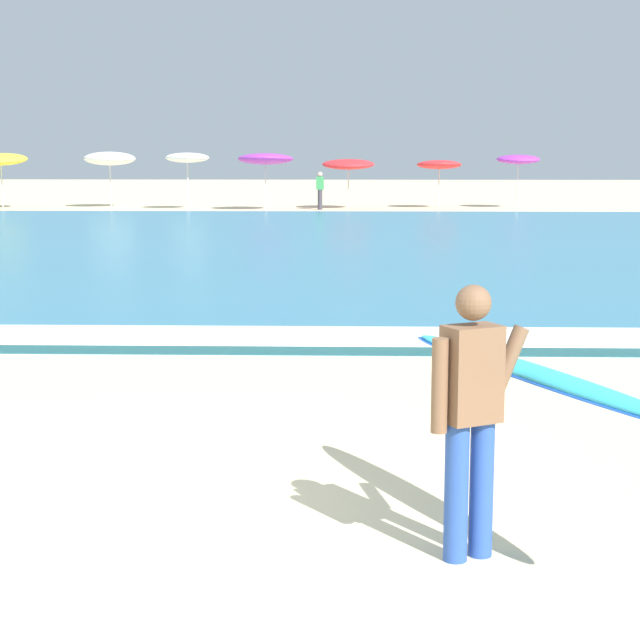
{
  "coord_description": "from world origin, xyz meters",
  "views": [
    {
      "loc": [
        1.36,
        -7.09,
        2.54
      ],
      "look_at": [
        1.11,
        1.69,
        1.1
      ],
      "focal_mm": 58.86,
      "sensor_mm": 36.0,
      "label": 1
    }
  ],
  "objects_px": {
    "beach_umbrella_3": "(266,159)",
    "beach_umbrella_4": "(348,164)",
    "beach_umbrella_1": "(110,159)",
    "beach_umbrella_0": "(1,159)",
    "beach_umbrella_2": "(187,158)",
    "beachgoer_near_row_left": "(320,189)",
    "beach_umbrella_6": "(518,159)",
    "surfer_with_board": "(505,393)",
    "beach_umbrella_5": "(439,165)"
  },
  "relations": [
    {
      "from": "beach_umbrella_2",
      "to": "beach_umbrella_3",
      "type": "height_order",
      "value": "beach_umbrella_3"
    },
    {
      "from": "surfer_with_board",
      "to": "beach_umbrella_3",
      "type": "bearing_deg",
      "value": 96.86
    },
    {
      "from": "beach_umbrella_5",
      "to": "beach_umbrella_6",
      "type": "height_order",
      "value": "beach_umbrella_6"
    },
    {
      "from": "surfer_with_board",
      "to": "beachgoer_near_row_left",
      "type": "xyz_separation_m",
      "value": [
        -2.25,
        37.83,
        -0.19
      ]
    },
    {
      "from": "beach_umbrella_1",
      "to": "beach_umbrella_6",
      "type": "distance_m",
      "value": 17.62
    },
    {
      "from": "beach_umbrella_5",
      "to": "beach_umbrella_6",
      "type": "bearing_deg",
      "value": 2.33
    },
    {
      "from": "beach_umbrella_6",
      "to": "beachgoer_near_row_left",
      "type": "xyz_separation_m",
      "value": [
        -8.47,
        -1.48,
        -1.23
      ]
    },
    {
      "from": "beach_umbrella_2",
      "to": "surfer_with_board",
      "type": "bearing_deg",
      "value": -78.32
    },
    {
      "from": "beach_umbrella_5",
      "to": "beachgoer_near_row_left",
      "type": "distance_m",
      "value": 5.35
    },
    {
      "from": "beach_umbrella_2",
      "to": "beach_umbrella_6",
      "type": "height_order",
      "value": "beach_umbrella_2"
    },
    {
      "from": "beach_umbrella_6",
      "to": "beach_umbrella_4",
      "type": "bearing_deg",
      "value": -173.98
    },
    {
      "from": "beach_umbrella_0",
      "to": "beach_umbrella_6",
      "type": "distance_m",
      "value": 22.06
    },
    {
      "from": "beach_umbrella_1",
      "to": "beach_umbrella_3",
      "type": "relative_size",
      "value": 1.01
    },
    {
      "from": "beach_umbrella_4",
      "to": "beachgoer_near_row_left",
      "type": "height_order",
      "value": "beach_umbrella_4"
    },
    {
      "from": "surfer_with_board",
      "to": "beach_umbrella_1",
      "type": "relative_size",
      "value": 1.1
    },
    {
      "from": "surfer_with_board",
      "to": "beach_umbrella_1",
      "type": "distance_m",
      "value": 40.77
    },
    {
      "from": "beach_umbrella_2",
      "to": "beach_umbrella_1",
      "type": "bearing_deg",
      "value": 160.52
    },
    {
      "from": "beach_umbrella_2",
      "to": "beachgoer_near_row_left",
      "type": "height_order",
      "value": "beach_umbrella_2"
    },
    {
      "from": "beach_umbrella_3",
      "to": "beachgoer_near_row_left",
      "type": "xyz_separation_m",
      "value": [
        2.23,
        0.56,
        -1.27
      ]
    },
    {
      "from": "beach_umbrella_0",
      "to": "beach_umbrella_6",
      "type": "bearing_deg",
      "value": 3.19
    },
    {
      "from": "beachgoer_near_row_left",
      "to": "beach_umbrella_5",
      "type": "bearing_deg",
      "value": 14.74
    },
    {
      "from": "beach_umbrella_2",
      "to": "beach_umbrella_5",
      "type": "height_order",
      "value": "beach_umbrella_2"
    },
    {
      "from": "beach_umbrella_0",
      "to": "beach_umbrella_2",
      "type": "bearing_deg",
      "value": -1.45
    },
    {
      "from": "beach_umbrella_4",
      "to": "beach_umbrella_3",
      "type": "bearing_deg",
      "value": -159.73
    },
    {
      "from": "beach_umbrella_0",
      "to": "beach_umbrella_2",
      "type": "xyz_separation_m",
      "value": [
        7.97,
        -0.2,
        0.07
      ]
    },
    {
      "from": "surfer_with_board",
      "to": "beachgoer_near_row_left",
      "type": "height_order",
      "value": "surfer_with_board"
    },
    {
      "from": "beach_umbrella_3",
      "to": "beach_umbrella_5",
      "type": "height_order",
      "value": "beach_umbrella_3"
    },
    {
      "from": "beach_umbrella_3",
      "to": "beach_umbrella_5",
      "type": "bearing_deg",
      "value": 14.5
    },
    {
      "from": "beach_umbrella_1",
      "to": "beach_umbrella_0",
      "type": "bearing_deg",
      "value": -166.47
    },
    {
      "from": "beach_umbrella_1",
      "to": "beach_umbrella_4",
      "type": "bearing_deg",
      "value": -3.33
    },
    {
      "from": "beach_umbrella_3",
      "to": "beach_umbrella_4",
      "type": "distance_m",
      "value": 3.65
    },
    {
      "from": "beach_umbrella_4",
      "to": "beach_umbrella_5",
      "type": "bearing_deg",
      "value": 9.19
    },
    {
      "from": "beach_umbrella_0",
      "to": "beach_umbrella_1",
      "type": "relative_size",
      "value": 1.0
    },
    {
      "from": "surfer_with_board",
      "to": "beach_umbrella_5",
      "type": "relative_size",
      "value": 1.28
    },
    {
      "from": "beachgoer_near_row_left",
      "to": "beach_umbrella_6",
      "type": "bearing_deg",
      "value": 9.87
    },
    {
      "from": "surfer_with_board",
      "to": "beach_umbrella_3",
      "type": "distance_m",
      "value": 37.56
    },
    {
      "from": "surfer_with_board",
      "to": "beach_umbrella_5",
      "type": "bearing_deg",
      "value": 85.87
    },
    {
      "from": "surfer_with_board",
      "to": "beach_umbrella_5",
      "type": "xyz_separation_m",
      "value": [
        2.83,
        39.17,
        0.82
      ]
    },
    {
      "from": "beach_umbrella_3",
      "to": "beach_umbrella_5",
      "type": "xyz_separation_m",
      "value": [
        7.31,
        1.89,
        -0.26
      ]
    },
    {
      "from": "beach_umbrella_3",
      "to": "beach_umbrella_4",
      "type": "bearing_deg",
      "value": 20.27
    },
    {
      "from": "beach_umbrella_1",
      "to": "beach_umbrella_4",
      "type": "height_order",
      "value": "beach_umbrella_1"
    },
    {
      "from": "beach_umbrella_1",
      "to": "beach_umbrella_6",
      "type": "relative_size",
      "value": 1.05
    },
    {
      "from": "beach_umbrella_1",
      "to": "beach_umbrella_3",
      "type": "bearing_deg",
      "value": -15.09
    },
    {
      "from": "surfer_with_board",
      "to": "beach_umbrella_4",
      "type": "bearing_deg",
      "value": 91.59
    },
    {
      "from": "beach_umbrella_0",
      "to": "beach_umbrella_1",
      "type": "distance_m",
      "value": 4.53
    },
    {
      "from": "beach_umbrella_3",
      "to": "beach_umbrella_6",
      "type": "relative_size",
      "value": 1.04
    },
    {
      "from": "surfer_with_board",
      "to": "beach_umbrella_4",
      "type": "relative_size",
      "value": 1.2
    },
    {
      "from": "beach_umbrella_4",
      "to": "surfer_with_board",
      "type": "bearing_deg",
      "value": -88.41
    },
    {
      "from": "beach_umbrella_0",
      "to": "beach_umbrella_1",
      "type": "height_order",
      "value": "beach_umbrella_1"
    },
    {
      "from": "beach_umbrella_6",
      "to": "surfer_with_board",
      "type": "bearing_deg",
      "value": -98.99
    }
  ]
}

